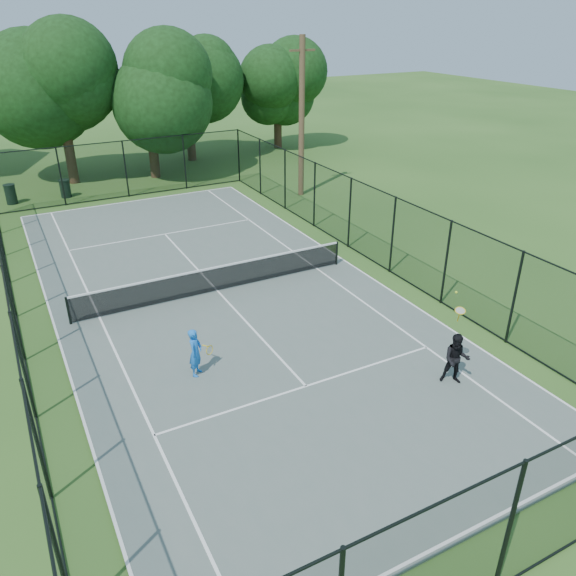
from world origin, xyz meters
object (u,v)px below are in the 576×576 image
player_blue (196,352)px  player_black (456,359)px  tennis_net (217,278)px  utility_pole (302,118)px  trash_bin_left (11,194)px  trash_bin_right (65,188)px

player_blue → player_black: size_ratio=0.57×
player_blue → player_black: (5.96, -3.57, 0.04)m
player_blue → tennis_net: bearing=62.3°
utility_pole → player_black: utility_pole is taller
trash_bin_left → player_blue: 19.35m
trash_bin_left → player_black: bearing=-67.7°
utility_pole → player_black: size_ratio=3.28×
tennis_net → utility_pole: 12.80m
trash_bin_left → player_black: 24.46m
trash_bin_right → player_black: player_black is taller
tennis_net → player_black: (3.60, -8.07, 0.21)m
tennis_net → trash_bin_right: 14.76m
trash_bin_left → player_blue: bearing=-80.2°
trash_bin_right → player_black: 23.47m
trash_bin_right → player_blue: player_blue is taller
trash_bin_right → utility_pole: utility_pole is taller
player_blue → player_black: 6.95m
player_black → utility_pole: bearing=74.3°
player_blue → player_black: bearing=-31.0°
tennis_net → player_blue: player_blue is taller
trash_bin_left → player_black: size_ratio=0.42×
utility_pole → player_black: bearing=-105.7°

